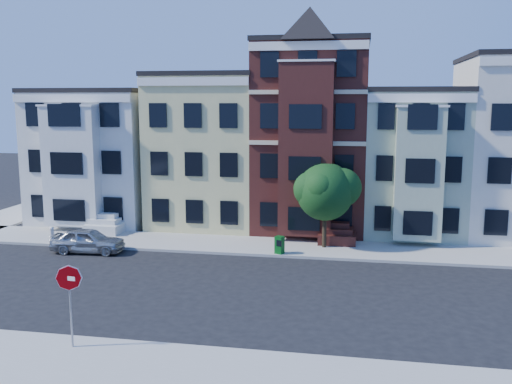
% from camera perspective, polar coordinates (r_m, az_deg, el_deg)
% --- Properties ---
extents(ground, '(120.00, 120.00, 0.00)m').
position_cam_1_polar(ground, '(25.62, 2.78, -10.28)').
color(ground, black).
extents(far_sidewalk, '(60.00, 4.00, 0.15)m').
position_cam_1_polar(far_sidewalk, '(33.20, 4.62, -5.61)').
color(far_sidewalk, '#9E9B93').
rests_on(far_sidewalk, ground).
extents(near_sidewalk, '(60.00, 4.00, 0.15)m').
position_cam_1_polar(near_sidewalk, '(18.32, -0.71, -18.30)').
color(near_sidewalk, '#9E9B93').
rests_on(near_sidewalk, ground).
extents(house_white, '(8.00, 9.00, 9.00)m').
position_cam_1_polar(house_white, '(42.70, -14.86, 3.46)').
color(house_white, silver).
rests_on(house_white, ground).
extents(house_yellow, '(7.00, 9.00, 10.00)m').
position_cam_1_polar(house_yellow, '(39.92, -4.41, 4.08)').
color(house_yellow, '#D8CE86').
rests_on(house_yellow, ground).
extents(house_brown, '(7.00, 9.00, 12.00)m').
position_cam_1_polar(house_brown, '(38.66, 5.71, 5.38)').
color(house_brown, '#3B1612').
rests_on(house_brown, ground).
extents(house_green, '(6.00, 9.00, 9.00)m').
position_cam_1_polar(house_green, '(38.81, 15.29, 2.89)').
color(house_green, '#99A98E').
rests_on(house_green, ground).
extents(street_tree, '(6.35, 6.35, 5.98)m').
position_cam_1_polar(street_tree, '(32.64, 6.92, -0.40)').
color(street_tree, '#1A4619').
rests_on(street_tree, far_sidewalk).
extents(parked_car, '(4.20, 1.90, 1.40)m').
position_cam_1_polar(parked_car, '(33.64, -16.47, -4.67)').
color(parked_car, '#A6A9AC').
rests_on(parked_car, ground).
extents(newspaper_box, '(0.55, 0.53, 0.98)m').
position_cam_1_polar(newspaper_box, '(31.56, 2.37, -5.31)').
color(newspaper_box, '#095016').
rests_on(newspaper_box, far_sidewalk).
extents(fire_hydrant, '(0.27, 0.27, 0.77)m').
position_cam_1_polar(fire_hydrant, '(36.02, -19.71, -4.19)').
color(fire_hydrant, beige).
rests_on(fire_hydrant, far_sidewalk).
extents(stop_sign, '(0.91, 0.24, 3.27)m').
position_cam_1_polar(stop_sign, '(20.67, -18.07, -10.33)').
color(stop_sign, '#B60206').
rests_on(stop_sign, near_sidewalk).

